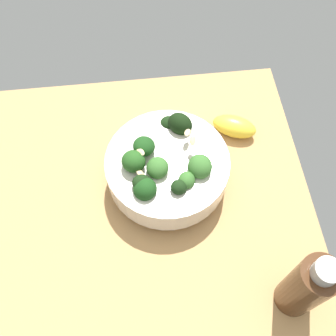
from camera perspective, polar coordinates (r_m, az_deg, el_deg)
ground_plane at (r=71.74cm, az=-2.48°, el=-5.44°), size 56.44×56.44×3.28cm
bowl_of_broccoli at (r=68.23cm, az=-0.07°, el=0.16°), size 20.84×20.84×10.39cm
lemon_wedge at (r=77.03cm, az=9.48°, el=5.85°), size 9.33×7.38×3.67cm
bottle_tall at (r=60.79cm, az=19.16°, el=-15.58°), size 5.57×5.57×16.64cm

